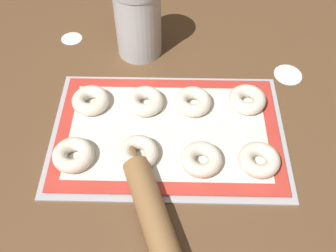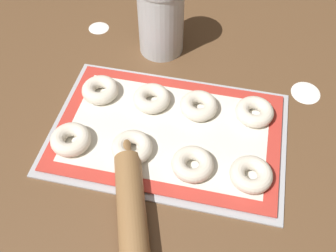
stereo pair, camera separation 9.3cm
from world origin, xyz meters
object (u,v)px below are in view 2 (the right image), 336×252
bagel_back_mid_left (152,98)px  flour_canister (161,17)px  bagel_front_mid_right (193,164)px  bagel_back_mid_right (199,106)px  bagel_front_mid_left (132,147)px  bagel_back_far_right (255,112)px  bagel_front_far_left (71,140)px  baking_tray (168,133)px  rolling_pin (132,246)px  bagel_front_far_right (251,174)px  bagel_back_far_left (100,90)px

bagel_back_mid_left → flour_canister: flour_canister is taller
bagel_front_mid_right → bagel_back_mid_right: bearing=95.1°
bagel_front_mid_left → bagel_back_far_right: 0.25m
bagel_back_mid_left → bagel_back_far_right: bearing=2.4°
bagel_front_far_left → baking_tray: bearing=22.5°
bagel_front_far_left → bagel_front_mid_right: size_ratio=1.00×
bagel_back_mid_right → rolling_pin: bearing=-99.5°
flour_canister → bagel_front_far_right: bearing=-53.7°
bagel_front_far_left → bagel_back_far_left: 0.14m
bagel_back_mid_left → rolling_pin: 0.31m
bagel_front_far_right → flour_canister: size_ratio=0.43×
bagel_front_far_right → baking_tray: bearing=155.7°
baking_tray → bagel_front_far_right: bearing=-24.3°
bagel_back_mid_right → rolling_pin: 0.31m
bagel_back_mid_right → bagel_back_mid_left: bearing=-179.5°
bagel_front_mid_left → bagel_front_mid_right: size_ratio=1.00×
baking_tray → bagel_back_far_left: size_ratio=5.99×
bagel_back_far_right → bagel_front_mid_right: bearing=-123.7°
bagel_front_far_left → bagel_front_far_right: (0.34, -0.00, 0.00)m
flour_canister → bagel_front_mid_left: bearing=-86.9°
bagel_back_far_left → bagel_back_mid_left: bearing=0.1°
bagel_back_mid_left → bagel_front_far_right: bearing=-32.9°
bagel_front_far_left → bagel_back_mid_left: same height
baking_tray → bagel_front_far_right: 0.18m
baking_tray → bagel_front_far_left: 0.19m
bagel_back_mid_right → baking_tray: bearing=-127.4°
bagel_front_mid_left → flour_canister: size_ratio=0.43×
bagel_front_mid_right → flour_canister: (-0.13, 0.33, 0.06)m
baking_tray → bagel_front_far_left: bagel_front_far_left is taller
baking_tray → bagel_back_mid_left: (-0.05, 0.06, 0.02)m
bagel_front_far_left → rolling_pin: bearing=-45.8°
baking_tray → bagel_back_mid_right: 0.08m
baking_tray → bagel_back_mid_left: bagel_back_mid_left is taller
bagel_back_mid_right → bagel_back_far_right: same height
bagel_back_mid_left → bagel_front_far_left: bearing=-132.6°
bagel_front_mid_left → bagel_back_far_right: bearing=32.4°
bagel_back_mid_right → rolling_pin: size_ratio=0.18×
bagel_back_far_right → bagel_front_mid_left: bearing=-147.6°
bagel_back_mid_right → bagel_back_far_right: bearing=4.1°
bagel_front_far_left → bagel_front_far_right: size_ratio=1.00×
bagel_front_mid_right → bagel_front_far_right: same height
bagel_front_mid_left → rolling_pin: 0.19m
bagel_front_far_left → rolling_pin: size_ratio=0.18×
baking_tray → bagel_front_far_right: (0.17, -0.08, 0.02)m
baking_tray → bagel_back_far_right: 0.18m
baking_tray → bagel_front_mid_left: bagel_front_mid_left is taller
bagel_front_mid_left → flour_canister: bearing=93.1°
flour_canister → baking_tray: bearing=-74.1°
bagel_front_mid_left → bagel_front_mid_right: same height
bagel_front_mid_right → bagel_front_far_right: 0.10m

